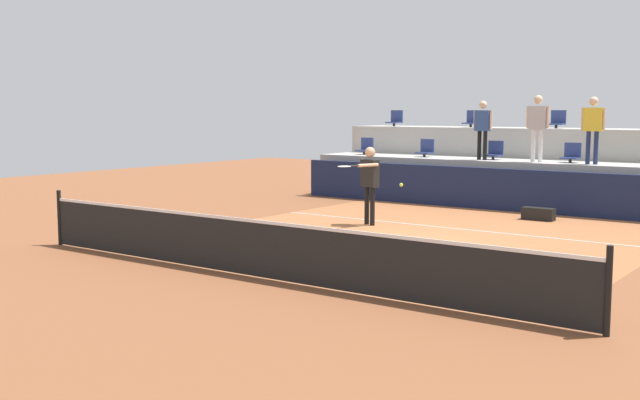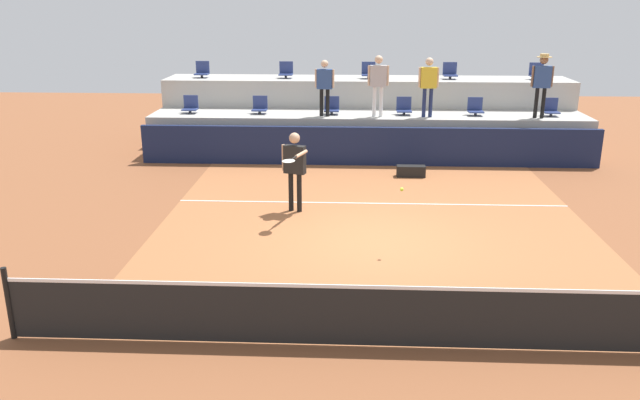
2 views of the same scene
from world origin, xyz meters
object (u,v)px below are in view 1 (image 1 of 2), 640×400
(stadium_chair_lower_mid_right, at_px, (571,154))
(tennis_ball, at_px, (401,185))
(spectator_in_grey, at_px, (593,124))
(stadium_chair_upper_left, at_px, (472,120))
(stadium_chair_upper_far_left, at_px, (395,120))
(tennis_player, at_px, (369,177))
(stadium_chair_lower_left, at_px, (426,149))
(stadium_chair_lower_mid_left, at_px, (494,152))
(equipment_bag, at_px, (538,214))
(stadium_chair_upper_center, at_px, (557,121))
(stadium_chair_lower_far_left, at_px, (366,147))
(spectator_leaning_on_rail, at_px, (483,125))
(spectator_in_white, at_px, (538,122))

(stadium_chair_lower_mid_right, height_order, tennis_ball, stadium_chair_lower_mid_right)
(spectator_in_grey, bearing_deg, stadium_chair_upper_left, 153.23)
(stadium_chair_upper_far_left, bearing_deg, tennis_player, -63.58)
(stadium_chair_lower_left, bearing_deg, stadium_chair_lower_mid_right, 0.00)
(stadium_chair_lower_mid_left, distance_m, equipment_bag, 3.53)
(stadium_chair_lower_left, height_order, stadium_chair_lower_mid_left, same)
(stadium_chair_lower_mid_left, bearing_deg, stadium_chair_upper_center, 58.03)
(stadium_chair_lower_far_left, bearing_deg, stadium_chair_upper_left, 33.33)
(spectator_leaning_on_rail, bearing_deg, spectator_in_white, 0.00)
(stadium_chair_upper_center, relative_size, spectator_in_grey, 0.30)
(stadium_chair_lower_mid_right, bearing_deg, spectator_in_white, -154.41)
(stadium_chair_lower_far_left, height_order, spectator_leaning_on_rail, spectator_leaning_on_rail)
(stadium_chair_upper_left, distance_m, spectator_in_grey, 4.85)
(stadium_chair_lower_mid_right, relative_size, equipment_bag, 0.68)
(stadium_chair_lower_mid_left, relative_size, spectator_leaning_on_rail, 0.32)
(stadium_chair_lower_mid_left, xyz_separation_m, stadium_chair_upper_far_left, (-4.27, 1.80, 0.85))
(stadium_chair_upper_far_left, distance_m, stadium_chair_upper_left, 2.74)
(stadium_chair_lower_mid_right, relative_size, stadium_chair_upper_far_left, 1.00)
(stadium_chair_lower_left, distance_m, tennis_ball, 8.61)
(stadium_chair_lower_far_left, bearing_deg, tennis_ball, -53.32)
(stadium_chair_lower_mid_left, distance_m, stadium_chair_upper_left, 2.52)
(stadium_chair_upper_center, relative_size, tennis_player, 0.29)
(stadium_chair_upper_left, bearing_deg, equipment_bag, -48.49)
(spectator_leaning_on_rail, bearing_deg, stadium_chair_lower_mid_left, 62.42)
(tennis_player, xyz_separation_m, spectator_leaning_on_rail, (0.45, 5.12, 1.12))
(stadium_chair_lower_left, xyz_separation_m, stadium_chair_lower_mid_right, (4.31, 0.00, 0.00))
(tennis_player, relative_size, tennis_ball, 26.30)
(stadium_chair_upper_far_left, height_order, spectator_in_grey, spectator_in_grey)
(spectator_leaning_on_rail, xyz_separation_m, spectator_in_grey, (2.99, 0.00, 0.06))
(stadium_chair_upper_far_left, height_order, equipment_bag, stadium_chair_upper_far_left)
(tennis_ball, bearing_deg, equipment_bag, 82.71)
(tennis_player, bearing_deg, spectator_in_grey, 56.09)
(stadium_chair_lower_far_left, xyz_separation_m, stadium_chair_lower_mid_left, (4.28, 0.00, 0.00))
(stadium_chair_upper_left, height_order, spectator_in_grey, spectator_in_grey)
(tennis_player, xyz_separation_m, spectator_in_grey, (3.44, 5.12, 1.18))
(stadium_chair_lower_far_left, bearing_deg, stadium_chair_lower_mid_right, 0.00)
(stadium_chair_lower_left, relative_size, stadium_chair_upper_far_left, 1.00)
(stadium_chair_lower_mid_left, xyz_separation_m, stadium_chair_upper_center, (1.12, 1.80, 0.85))
(stadium_chair_lower_far_left, distance_m, spectator_in_white, 5.70)
(spectator_leaning_on_rail, relative_size, spectator_in_grey, 0.95)
(stadium_chair_lower_far_left, bearing_deg, spectator_leaning_on_rail, -5.38)
(spectator_leaning_on_rail, bearing_deg, equipment_bag, -40.36)
(spectator_in_grey, relative_size, tennis_ball, 25.09)
(stadium_chair_lower_mid_right, distance_m, tennis_ball, 7.81)
(stadium_chair_lower_mid_right, bearing_deg, spectator_in_grey, -30.97)
(stadium_chair_lower_mid_right, bearing_deg, stadium_chair_upper_center, 119.74)
(tennis_player, distance_m, spectator_leaning_on_rail, 5.26)
(stadium_chair_lower_left, height_order, stadium_chair_lower_mid_right, same)
(stadium_chair_lower_left, xyz_separation_m, stadium_chair_lower_mid_left, (2.16, 0.00, 0.00))
(spectator_leaning_on_rail, distance_m, spectator_in_white, 1.55)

